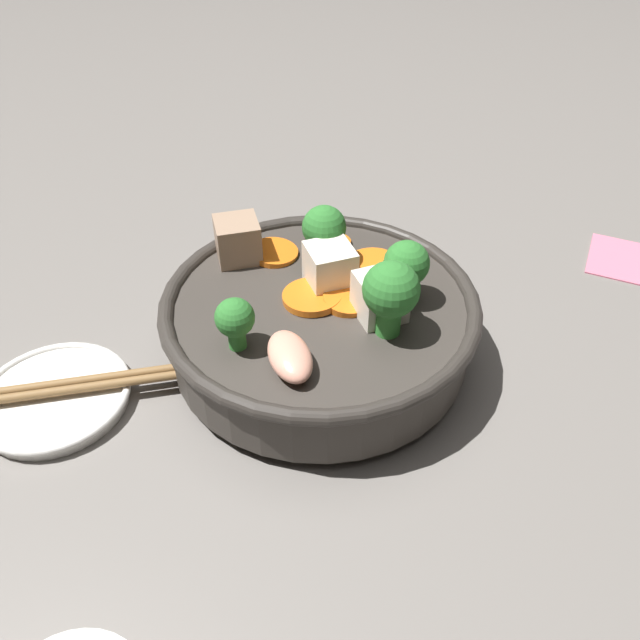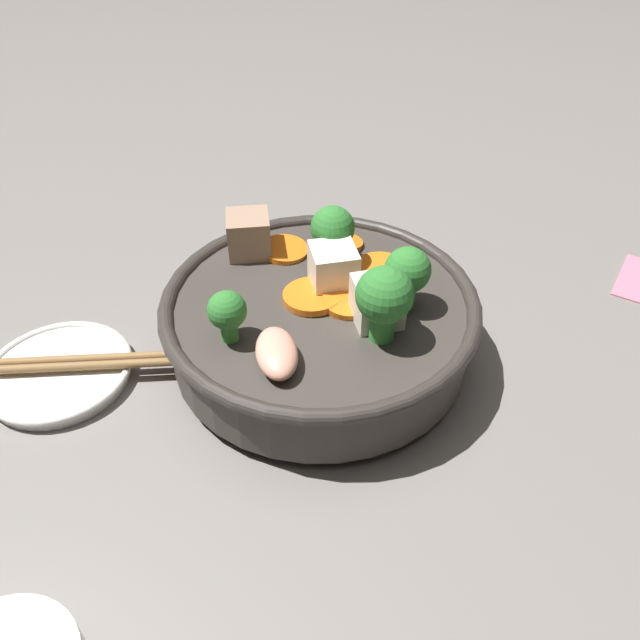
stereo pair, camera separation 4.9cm
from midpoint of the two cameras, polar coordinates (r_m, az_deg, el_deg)
ground_plane at (r=0.52m, az=2.72°, el=-3.36°), size 3.00×3.00×0.00m
stirfry_bowl at (r=0.49m, az=2.98°, el=0.23°), size 0.25×0.25×0.12m
side_saucer at (r=0.53m, az=-20.34°, el=-4.62°), size 0.12×0.12×0.01m
chopsticks_pair at (r=0.52m, az=-20.57°, el=-3.88°), size 0.18×0.12×0.01m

